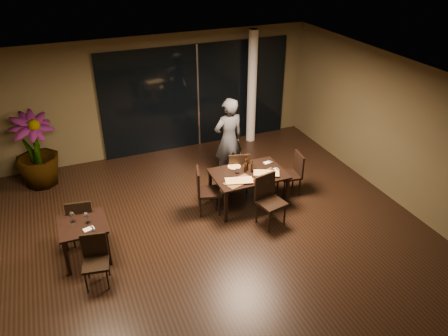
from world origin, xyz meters
TOP-DOWN VIEW (x-y plane):
  - ground at (0.00, 0.00)m, footprint 8.00×8.00m
  - wall_back at (0.00, 4.05)m, footprint 8.00×0.10m
  - wall_right at (4.05, 0.00)m, footprint 0.10×8.00m
  - ceiling at (0.00, 0.00)m, footprint 8.00×8.00m
  - window_panel at (1.00, 3.96)m, footprint 5.00×0.06m
  - column at (2.40, 3.65)m, footprint 0.24×0.24m
  - main_table at (1.00, 0.80)m, footprint 1.50×1.00m
  - side_table at (-2.40, 0.30)m, footprint 0.80×0.80m
  - chair_main_far at (1.00, 1.33)m, footprint 0.55×0.55m
  - chair_main_near at (1.09, 0.06)m, footprint 0.57×0.57m
  - chair_main_left at (0.04, 0.86)m, footprint 0.57×0.57m
  - chair_main_right at (2.09, 0.82)m, footprint 0.49×0.49m
  - chair_side_far at (-2.39, 0.75)m, footprint 0.52×0.52m
  - chair_side_near at (-2.30, -0.36)m, footprint 0.48×0.48m
  - diner at (1.04, 1.98)m, footprint 0.71×0.52m
  - potted_plant at (-3.05, 3.32)m, footprint 1.25×1.25m
  - pizza_board_left at (0.67, 0.55)m, footprint 0.67×0.48m
  - pizza_board_right at (1.32, 0.61)m, footprint 0.58×0.41m
  - oblong_pizza_left at (0.67, 0.55)m, footprint 0.57×0.37m
  - oblong_pizza_right at (1.32, 0.61)m, footprint 0.56×0.44m
  - round_pizza at (0.82, 1.14)m, footprint 0.27×0.27m
  - bottle_a at (0.96, 0.87)m, footprint 0.06×0.06m
  - bottle_b at (1.09, 0.81)m, footprint 0.06×0.06m
  - bottle_c at (1.02, 0.94)m, footprint 0.08×0.08m
  - tumbler_left at (0.78, 0.88)m, footprint 0.08×0.08m
  - tumbler_right at (1.20, 0.92)m, footprint 0.07×0.07m
  - napkin_near at (1.55, 0.71)m, footprint 0.18×0.10m
  - napkin_far at (1.57, 1.05)m, footprint 0.20×0.13m
  - wine_glass_a at (-2.53, 0.41)m, footprint 0.08×0.08m
  - wine_glass_b at (-2.31, 0.30)m, footprint 0.09×0.09m
  - side_napkin at (-2.31, 0.09)m, footprint 0.20×0.15m

SIDE VIEW (x-z plane):
  - ground at x=0.00m, z-range 0.00..0.00m
  - chair_side_near at x=-2.30m, z-range 0.05..0.95m
  - chair_main_right at x=2.09m, z-range 0.06..1.01m
  - chair_side_far at x=-2.39m, z-range 0.06..1.04m
  - chair_main_far at x=1.00m, z-range 0.06..1.04m
  - chair_main_left at x=0.04m, z-range 0.06..1.06m
  - chair_main_near at x=1.09m, z-range 0.06..1.10m
  - side_table at x=-2.40m, z-range 0.25..1.00m
  - main_table at x=1.00m, z-range 0.30..1.05m
  - pizza_board_left at x=0.67m, z-range 0.75..0.76m
  - pizza_board_right at x=1.32m, z-range 0.75..0.76m
  - round_pizza at x=0.82m, z-range 0.75..0.76m
  - napkin_near at x=1.55m, z-range 0.75..0.76m
  - napkin_far at x=1.57m, z-range 0.75..0.76m
  - side_napkin at x=-2.31m, z-range 0.75..0.76m
  - oblong_pizza_left at x=0.67m, z-range 0.77..0.78m
  - oblong_pizza_right at x=1.32m, z-range 0.77..0.78m
  - tumbler_right at x=1.20m, z-range 0.75..0.83m
  - tumbler_left at x=0.78m, z-range 0.75..0.84m
  - wine_glass_a at x=-2.53m, z-range 0.75..0.94m
  - wine_glass_b at x=-2.31m, z-range 0.75..0.95m
  - potted_plant at x=-3.05m, z-range 0.00..1.71m
  - bottle_a at x=0.96m, z-range 0.75..1.03m
  - bottle_b at x=1.09m, z-range 0.75..1.03m
  - bottle_c at x=1.02m, z-range 0.75..1.10m
  - diner at x=1.04m, z-range 0.00..1.97m
  - window_panel at x=1.00m, z-range 0.00..2.70m
  - wall_back at x=0.00m, z-range 0.00..3.00m
  - wall_right at x=4.05m, z-range 0.00..3.00m
  - column at x=2.40m, z-range 0.00..3.00m
  - ceiling at x=0.00m, z-range 3.00..3.04m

